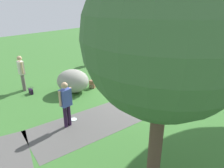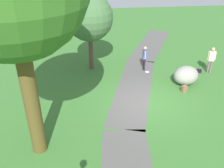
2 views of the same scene
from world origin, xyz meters
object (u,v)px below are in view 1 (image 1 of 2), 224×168
(man_near_boulder, at_px, (94,50))
(handbag_on_grass, at_px, (31,91))
(young_tree_near_path, at_px, (166,39))
(lawn_boulder, at_px, (73,81))
(passerby_on_path, at_px, (66,102))
(frisbee_on_grass, at_px, (73,119))
(woman_with_handbag, at_px, (21,71))
(backpack_by_boulder, at_px, (92,84))

(man_near_boulder, relative_size, handbag_on_grass, 5.06)
(young_tree_near_path, distance_m, lawn_boulder, 6.92)
(man_near_boulder, height_order, passerby_on_path, man_near_boulder)
(young_tree_near_path, bearing_deg, frisbee_on_grass, -105.73)
(young_tree_near_path, height_order, woman_with_handbag, young_tree_near_path)
(backpack_by_boulder, height_order, frisbee_on_grass, backpack_by_boulder)
(man_near_boulder, bearing_deg, woman_with_handbag, 3.22)
(lawn_boulder, xyz_separation_m, man_near_boulder, (-4.57, -2.48, 0.43))
(handbag_on_grass, height_order, frisbee_on_grass, handbag_on_grass)
(woman_with_handbag, xyz_separation_m, frisbee_on_grass, (0.55, 4.05, -1.02))
(lawn_boulder, height_order, backpack_by_boulder, lawn_boulder)
(young_tree_near_path, xyz_separation_m, woman_with_handbag, (-1.59, -7.73, -2.44))
(man_near_boulder, distance_m, passerby_on_path, 8.19)
(woman_with_handbag, distance_m, handbag_on_grass, 1.11)
(lawn_boulder, xyz_separation_m, handbag_on_grass, (1.37, -1.50, -0.43))
(young_tree_near_path, xyz_separation_m, frisbee_on_grass, (-1.04, -3.68, -3.46))
(frisbee_on_grass, bearing_deg, backpack_by_boulder, -152.09)
(young_tree_near_path, height_order, man_near_boulder, young_tree_near_path)
(woman_with_handbag, relative_size, man_near_boulder, 1.03)
(backpack_by_boulder, relative_size, frisbee_on_grass, 1.63)
(handbag_on_grass, bearing_deg, frisbee_on_grass, 81.92)
(lawn_boulder, distance_m, backpack_by_boulder, 1.08)
(young_tree_near_path, bearing_deg, lawn_boulder, -117.43)
(frisbee_on_grass, bearing_deg, handbag_on_grass, -98.08)
(man_near_boulder, xyz_separation_m, backpack_by_boulder, (3.64, 2.90, -0.80))
(young_tree_near_path, relative_size, backpack_by_boulder, 12.45)
(young_tree_near_path, xyz_separation_m, passerby_on_path, (-0.64, -3.54, -2.51))
(lawn_boulder, bearing_deg, young_tree_near_path, 62.57)
(woman_with_handbag, height_order, passerby_on_path, woman_with_handbag)
(backpack_by_boulder, bearing_deg, frisbee_on_grass, 27.91)
(backpack_by_boulder, bearing_deg, young_tree_near_path, 53.46)
(woman_with_handbag, distance_m, backpack_by_boulder, 3.51)
(woman_with_handbag, bearing_deg, backpack_by_boulder, 130.98)
(lawn_boulder, height_order, handbag_on_grass, lawn_boulder)
(man_near_boulder, bearing_deg, young_tree_near_path, 47.20)
(lawn_boulder, distance_m, man_near_boulder, 5.22)
(handbag_on_grass, bearing_deg, backpack_by_boulder, 140.16)
(woman_with_handbag, height_order, handbag_on_grass, woman_with_handbag)
(young_tree_near_path, xyz_separation_m, handbag_on_grass, (-1.52, -7.08, -3.33))
(lawn_boulder, xyz_separation_m, frisbee_on_grass, (1.86, 1.89, -0.56))
(lawn_boulder, relative_size, woman_with_handbag, 1.11)
(young_tree_near_path, distance_m, woman_with_handbag, 8.26)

